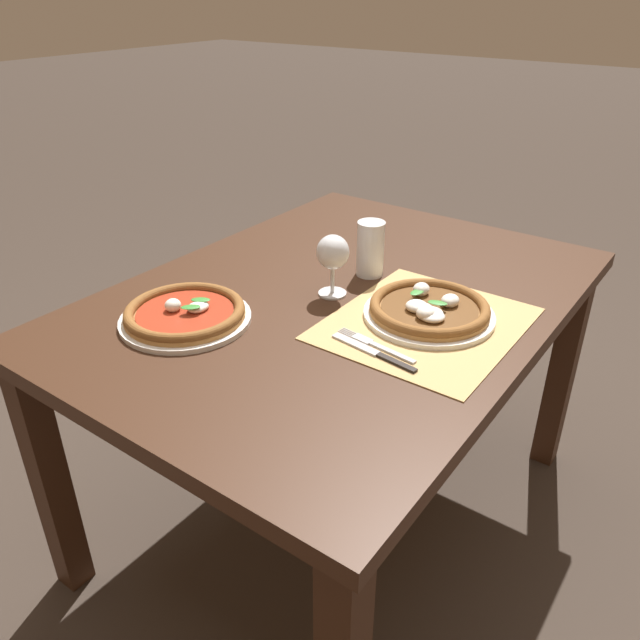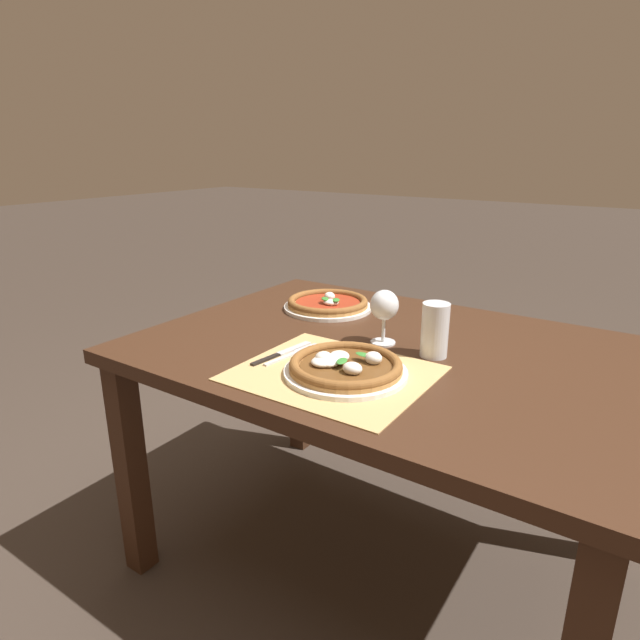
{
  "view_description": "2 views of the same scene",
  "coord_description": "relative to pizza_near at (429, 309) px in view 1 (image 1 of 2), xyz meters",
  "views": [
    {
      "loc": [
        -1.15,
        -0.78,
        1.43
      ],
      "look_at": [
        -0.2,
        -0.09,
        0.78
      ],
      "focal_mm": 35.0,
      "sensor_mm": 36.0,
      "label": 1
    },
    {
      "loc": [
        0.63,
        -1.26,
        1.27
      ],
      "look_at": [
        -0.22,
        -0.0,
        0.78
      ],
      "focal_mm": 30.0,
      "sensor_mm": 36.0,
      "label": 2
    }
  ],
  "objects": [
    {
      "name": "fork",
      "position": [
        -0.18,
        0.03,
        -0.02
      ],
      "size": [
        0.04,
        0.2,
        0.0
      ],
      "color": "#B7B7BC",
      "rests_on": "paper_placemat"
    },
    {
      "name": "wine_glass",
      "position": [
        -0.03,
        0.25,
        0.08
      ],
      "size": [
        0.08,
        0.08,
        0.16
      ],
      "color": "silver",
      "rests_on": "dining_table"
    },
    {
      "name": "paper_placemat",
      "position": [
        -0.03,
        -0.01,
        -0.02
      ],
      "size": [
        0.46,
        0.39,
        0.0
      ],
      "primitive_type": "cube",
      "color": "tan",
      "rests_on": "dining_table"
    },
    {
      "name": "pizza_near",
      "position": [
        0.0,
        0.0,
        0.0
      ],
      "size": [
        0.3,
        0.3,
        0.05
      ],
      "color": "silver",
      "rests_on": "paper_placemat"
    },
    {
      "name": "pint_glass",
      "position": [
        0.13,
        0.24,
        0.05
      ],
      "size": [
        0.07,
        0.07,
        0.15
      ],
      "color": "silver",
      "rests_on": "dining_table"
    },
    {
      "name": "ground_plane",
      "position": [
        -0.01,
        0.24,
        -0.76
      ],
      "size": [
        24.0,
        24.0,
        0.0
      ],
      "primitive_type": "plane",
      "color": "#382D26"
    },
    {
      "name": "pizza_far",
      "position": [
        -0.34,
        0.44,
        -0.0
      ],
      "size": [
        0.3,
        0.3,
        0.05
      ],
      "color": "silver",
      "rests_on": "dining_table"
    },
    {
      "name": "dining_table",
      "position": [
        -0.01,
        0.24,
        -0.12
      ],
      "size": [
        1.35,
        0.98,
        0.74
      ],
      "color": "#382114",
      "rests_on": "ground"
    },
    {
      "name": "knife",
      "position": [
        -0.21,
        0.02,
        -0.02
      ],
      "size": [
        0.04,
        0.22,
        0.01
      ],
      "color": "black",
      "rests_on": "paper_placemat"
    }
  ]
}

